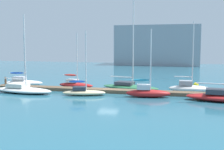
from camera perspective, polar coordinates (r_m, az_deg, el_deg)
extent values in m
plane|color=#286075|center=(35.54, -0.81, -3.54)|extent=(120.00, 120.00, 0.00)
cube|color=brown|center=(35.50, -0.81, -3.21)|extent=(31.42, 1.69, 0.42)
cylinder|color=brown|center=(42.65, -20.82, -1.34)|extent=(0.28, 0.28, 1.45)
ellipsoid|color=white|center=(43.27, -17.58, -1.55)|extent=(5.98, 2.94, 0.82)
cube|color=silver|center=(43.39, -18.32, -0.66)|extent=(1.94, 1.61, 0.53)
cylinder|color=silver|center=(42.85, -17.38, 3.41)|extent=(0.13, 0.13, 6.67)
cylinder|color=silver|center=(43.44, -18.77, 0.39)|extent=(2.38, 0.58, 0.11)
ellipsoid|color=blue|center=(43.44, -18.77, 0.39)|extent=(2.19, 0.78, 0.28)
ellipsoid|color=white|center=(36.72, -17.55, -2.95)|extent=(8.13, 3.31, 0.70)
cube|color=silver|center=(37.12, -18.55, -1.98)|extent=(2.53, 2.02, 0.46)
cylinder|color=silver|center=(36.07, -17.29, 4.62)|extent=(0.15, 0.15, 8.97)
cylinder|color=silver|center=(37.32, -19.17, -0.71)|extent=(3.32, 0.43, 0.12)
ellipsoid|color=#B21E1E|center=(39.66, -7.37, -2.06)|extent=(5.36, 2.08, 0.71)
cube|color=silver|center=(39.82, -8.04, -1.18)|extent=(1.67, 1.23, 0.46)
cylinder|color=silver|center=(39.18, -7.11, 3.44)|extent=(0.13, 0.13, 6.91)
cylinder|color=silver|center=(39.88, -8.45, -0.01)|extent=(2.19, 0.35, 0.11)
ellipsoid|color=#B72D28|center=(39.88, -8.45, -0.01)|extent=(2.00, 0.58, 0.28)
ellipsoid|color=beige|center=(33.52, -5.71, -3.60)|extent=(5.37, 2.79, 0.63)
cube|color=#333842|center=(33.49, -6.59, -2.71)|extent=(1.77, 1.45, 0.41)
cylinder|color=silver|center=(33.07, -5.34, 2.92)|extent=(0.13, 0.13, 6.98)
cylinder|color=silver|center=(33.41, -7.14, -1.32)|extent=(2.12, 0.63, 0.10)
ellipsoid|color=blue|center=(33.41, -7.14, -1.32)|extent=(1.97, 0.82, 0.28)
ellipsoid|color=#2D7047|center=(37.85, 3.70, -2.48)|extent=(8.25, 3.93, 0.62)
cube|color=#333842|center=(38.08, 2.59, -1.65)|extent=(2.66, 2.14, 0.40)
cylinder|color=silver|center=(37.30, 4.33, 7.01)|extent=(0.15, 0.15, 11.87)
cylinder|color=silver|center=(38.16, 1.94, -0.39)|extent=(3.29, 0.75, 0.12)
ellipsoid|color=#B21E1E|center=(32.36, 7.33, -3.73)|extent=(5.20, 1.99, 0.90)
cube|color=silver|center=(32.25, 6.45, -2.42)|extent=(1.63, 1.13, 0.58)
cylinder|color=silver|center=(31.94, 7.88, 3.12)|extent=(0.13, 0.13, 6.84)
cylinder|color=silver|center=(32.15, 5.92, -1.03)|extent=(2.12, 0.38, 0.10)
ellipsoid|color=teal|center=(32.15, 5.92, -1.03)|extent=(1.95, 0.61, 0.28)
ellipsoid|color=white|center=(36.96, 15.53, -2.69)|extent=(5.36, 2.08, 0.88)
cube|color=#9EA3AD|center=(36.82, 14.75, -1.56)|extent=(1.65, 1.32, 0.57)
cylinder|color=silver|center=(36.60, 16.14, 4.20)|extent=(0.13, 0.13, 8.01)
cylinder|color=silver|center=(36.71, 14.29, -0.33)|extent=(2.21, 0.25, 0.11)
cube|color=#333842|center=(31.77, 20.74, -3.13)|extent=(2.61, 1.89, 0.52)
cylinder|color=silver|center=(31.65, 19.90, -1.67)|extent=(3.45, 0.44, 0.12)
sphere|color=yellow|center=(41.02, 16.70, -1.97)|extent=(0.75, 0.75, 0.75)
cube|color=#9399A3|center=(87.65, 9.26, 5.95)|extent=(24.67, 12.43, 11.82)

